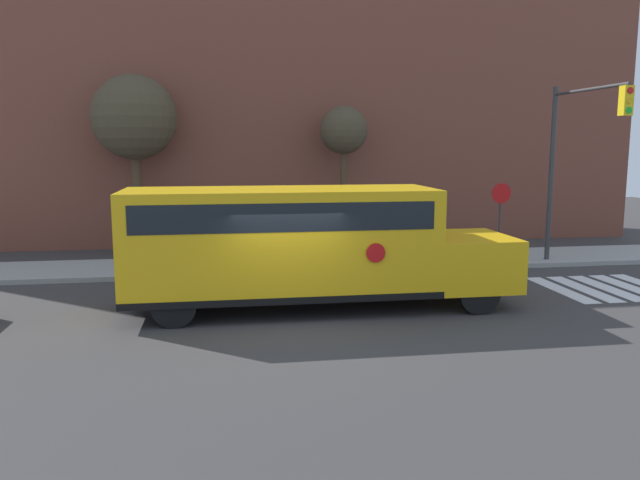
{
  "coord_description": "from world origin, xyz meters",
  "views": [
    {
      "loc": [
        -1.43,
        -13.72,
        4.01
      ],
      "look_at": [
        0.99,
        1.58,
        1.63
      ],
      "focal_mm": 35.0,
      "sensor_mm": 36.0,
      "label": 1
    }
  ],
  "objects_px": {
    "tree_near_sidewalk": "(344,133)",
    "stop_sign": "(500,213)",
    "tree_far_sidewalk": "(134,119)",
    "traffic_light": "(573,148)",
    "school_bus": "(301,241)"
  },
  "relations": [
    {
      "from": "traffic_light",
      "to": "stop_sign",
      "type": "bearing_deg",
      "value": 152.89
    },
    {
      "from": "tree_near_sidewalk",
      "to": "stop_sign",
      "type": "bearing_deg",
      "value": -45.31
    },
    {
      "from": "school_bus",
      "to": "stop_sign",
      "type": "height_order",
      "value": "school_bus"
    },
    {
      "from": "school_bus",
      "to": "tree_far_sidewalk",
      "type": "xyz_separation_m",
      "value": [
        -4.92,
        8.84,
        3.24
      ]
    },
    {
      "from": "school_bus",
      "to": "stop_sign",
      "type": "bearing_deg",
      "value": 31.24
    },
    {
      "from": "stop_sign",
      "to": "traffic_light",
      "type": "relative_size",
      "value": 0.47
    },
    {
      "from": "tree_near_sidewalk",
      "to": "traffic_light",
      "type": "bearing_deg",
      "value": -40.74
    },
    {
      "from": "stop_sign",
      "to": "traffic_light",
      "type": "xyz_separation_m",
      "value": [
        1.87,
        -0.96,
        2.12
      ]
    },
    {
      "from": "stop_sign",
      "to": "traffic_light",
      "type": "height_order",
      "value": "traffic_light"
    },
    {
      "from": "traffic_light",
      "to": "tree_near_sidewalk",
      "type": "distance_m",
      "value": 8.25
    },
    {
      "from": "school_bus",
      "to": "tree_near_sidewalk",
      "type": "relative_size",
      "value": 1.73
    },
    {
      "from": "tree_near_sidewalk",
      "to": "tree_far_sidewalk",
      "type": "distance_m",
      "value": 7.71
    },
    {
      "from": "school_bus",
      "to": "traffic_light",
      "type": "bearing_deg",
      "value": 20.53
    },
    {
      "from": "traffic_light",
      "to": "tree_near_sidewalk",
      "type": "relative_size",
      "value": 1.08
    },
    {
      "from": "school_bus",
      "to": "traffic_light",
      "type": "height_order",
      "value": "traffic_light"
    }
  ]
}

